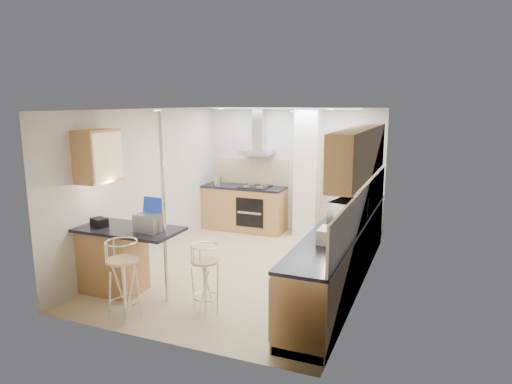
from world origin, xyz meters
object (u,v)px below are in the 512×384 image
at_px(bar_stool_end, 205,278).
at_px(bread_bin, 330,236).
at_px(bar_stool_near, 123,280).
at_px(microwave, 347,211).
at_px(laptop, 149,223).

xyz_separation_m(bar_stool_end, bread_bin, (1.44, 0.54, 0.57)).
height_order(bar_stool_near, bread_bin, bread_bin).
bearing_deg(microwave, bread_bin, -166.66).
relative_size(microwave, bar_stool_near, 0.56).
bearing_deg(bread_bin, bar_stool_near, -153.00).
height_order(bar_stool_near, bar_stool_end, bar_stool_near).
relative_size(laptop, bar_stool_near, 0.34).
xyz_separation_m(laptop, bar_stool_near, (0.04, -0.63, -0.55)).
relative_size(bar_stool_near, bread_bin, 2.99).
distance_m(microwave, bar_stool_end, 2.24).
height_order(microwave, laptop, microwave).
xyz_separation_m(microwave, bar_stool_end, (-1.45, -1.59, -0.63)).
height_order(microwave, bread_bin, microwave).
bearing_deg(bar_stool_end, bar_stool_near, 150.13).
relative_size(microwave, laptop, 1.67).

